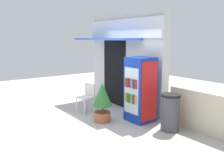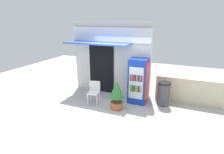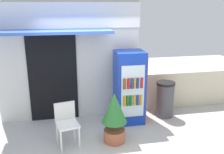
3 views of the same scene
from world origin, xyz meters
name	(u,v)px [view 3 (image 3 of 3)]	position (x,y,z in m)	size (l,w,h in m)	color
ground	(103,144)	(0.00, 0.00, 0.00)	(16.00, 16.00, 0.00)	beige
storefront_building	(68,56)	(-0.60, 1.53, 1.58)	(3.46, 1.07, 3.02)	silver
drink_cooler	(130,87)	(0.80, 0.95, 0.87)	(0.69, 0.68, 1.74)	#1438B2
plastic_chair	(66,121)	(-0.71, 0.17, 0.52)	(0.50, 0.52, 0.87)	silver
potted_plant_near_shop	(114,115)	(0.25, 0.08, 0.61)	(0.52, 0.52, 1.07)	#AD5B3D
trash_bin	(165,99)	(1.76, 1.06, 0.46)	(0.47, 0.47, 0.91)	#47474C
stone_boundary_wall	(187,89)	(2.63, 1.58, 0.50)	(2.47, 0.21, 1.00)	beige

